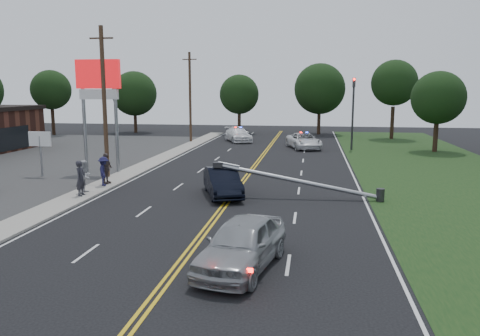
% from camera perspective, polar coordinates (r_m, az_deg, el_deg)
% --- Properties ---
extents(ground, '(120.00, 120.00, 0.00)m').
position_cam_1_polar(ground, '(18.85, -5.22, -8.87)').
color(ground, black).
rests_on(ground, ground).
extents(sidewalk, '(1.80, 70.00, 0.12)m').
position_cam_1_polar(sidewalk, '(30.76, -15.98, -1.84)').
color(sidewalk, gray).
rests_on(sidewalk, ground).
extents(grass_verge, '(12.00, 80.00, 0.01)m').
position_cam_1_polar(grass_verge, '(29.42, 26.65, -3.11)').
color(grass_verge, black).
rests_on(grass_verge, ground).
extents(centerline_yellow, '(0.36, 80.00, 0.00)m').
position_cam_1_polar(centerline_yellow, '(28.32, -0.33, -2.53)').
color(centerline_yellow, gold).
rests_on(centerline_yellow, ground).
extents(pylon_sign, '(3.20, 0.35, 8.00)m').
position_cam_1_polar(pylon_sign, '(34.70, -16.85, 9.25)').
color(pylon_sign, gray).
rests_on(pylon_sign, ground).
extents(small_sign, '(1.60, 0.14, 3.10)m').
position_cam_1_polar(small_sign, '(34.82, -23.19, 2.84)').
color(small_sign, gray).
rests_on(small_sign, ground).
extents(traffic_signal, '(0.28, 0.41, 7.05)m').
position_cam_1_polar(traffic_signal, '(47.53, 13.61, 7.21)').
color(traffic_signal, '#2D2D30').
rests_on(traffic_signal, ground).
extents(fallen_streetlight, '(9.36, 0.44, 1.91)m').
position_cam_1_polar(fallen_streetlight, '(25.84, 8.17, -1.75)').
color(fallen_streetlight, '#2D2D30').
rests_on(fallen_streetlight, ground).
extents(utility_pole_mid, '(1.60, 0.28, 10.00)m').
position_cam_1_polar(utility_pole_mid, '(32.35, -16.21, 7.67)').
color(utility_pole_mid, '#382619').
rests_on(utility_pole_mid, ground).
extents(utility_pole_far, '(1.60, 0.28, 10.00)m').
position_cam_1_polar(utility_pole_far, '(53.12, -6.10, 8.59)').
color(utility_pole_far, '#382619').
rests_on(utility_pole_far, ground).
extents(tree_4, '(5.10, 5.10, 8.43)m').
position_cam_1_polar(tree_4, '(66.32, -22.05, 8.81)').
color(tree_4, black).
rests_on(tree_4, ground).
extents(tree_5, '(6.09, 6.09, 8.40)m').
position_cam_1_polar(tree_5, '(66.55, -12.75, 8.83)').
color(tree_5, black).
rests_on(tree_5, ground).
extents(tree_6, '(5.29, 5.29, 7.91)m').
position_cam_1_polar(tree_6, '(63.58, -0.09, 8.96)').
color(tree_6, black).
rests_on(tree_6, ground).
extents(tree_7, '(6.67, 6.67, 9.33)m').
position_cam_1_polar(tree_7, '(63.41, 9.69, 9.48)').
color(tree_7, black).
rests_on(tree_7, ground).
extents(tree_8, '(5.43, 5.43, 9.42)m').
position_cam_1_polar(tree_8, '(59.39, 18.30, 9.82)').
color(tree_8, black).
rests_on(tree_8, ground).
extents(tree_9, '(5.00, 5.00, 7.67)m').
position_cam_1_polar(tree_9, '(48.52, 23.02, 7.88)').
color(tree_9, black).
rests_on(tree_9, ground).
extents(crashed_sedan, '(3.18, 5.03, 1.57)m').
position_cam_1_polar(crashed_sedan, '(26.36, -2.14, -1.73)').
color(crashed_sedan, black).
rests_on(crashed_sedan, ground).
extents(waiting_sedan, '(3.01, 5.34, 1.71)m').
position_cam_1_polar(waiting_sedan, '(15.83, 0.24, -9.19)').
color(waiting_sedan, '#979A9E').
rests_on(waiting_sedan, ground).
extents(emergency_a, '(4.13, 6.12, 1.56)m').
position_cam_1_polar(emergency_a, '(47.92, 7.78, 3.30)').
color(emergency_a, white).
rests_on(emergency_a, ground).
extents(emergency_b, '(4.28, 5.88, 1.58)m').
position_cam_1_polar(emergency_b, '(53.81, -0.23, 4.08)').
color(emergency_b, white).
rests_on(emergency_b, ground).
extents(bystander_a, '(0.47, 0.71, 1.95)m').
position_cam_1_polar(bystander_a, '(27.30, -18.85, -1.18)').
color(bystander_a, '#27272E').
rests_on(bystander_a, sidewalk).
extents(bystander_b, '(0.78, 0.96, 1.87)m').
position_cam_1_polar(bystander_b, '(28.00, -18.38, -0.99)').
color(bystander_b, '#B2B2B7').
rests_on(bystander_b, sidewalk).
extents(bystander_c, '(1.08, 1.32, 1.78)m').
position_cam_1_polar(bystander_c, '(29.72, -16.27, -0.37)').
color(bystander_c, '#1B1A41').
rests_on(bystander_c, sidewalk).
extents(bystander_d, '(0.67, 1.20, 1.94)m').
position_cam_1_polar(bystander_d, '(30.24, -16.04, -0.04)').
color(bystander_d, '#544643').
rests_on(bystander_d, sidewalk).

